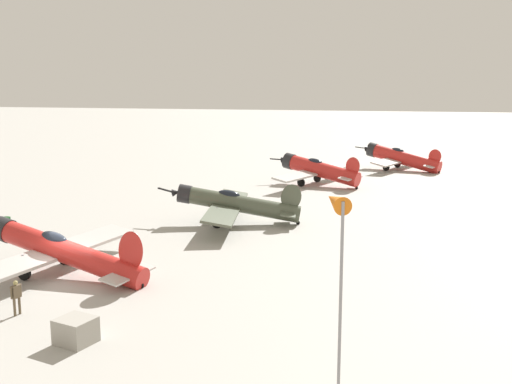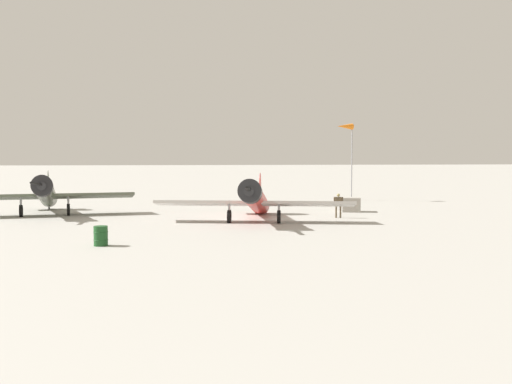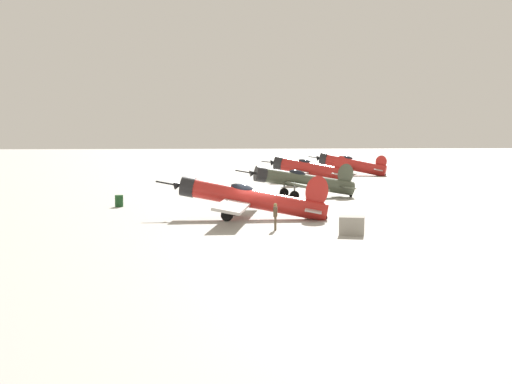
# 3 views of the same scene
# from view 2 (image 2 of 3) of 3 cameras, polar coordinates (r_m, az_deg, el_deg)

# --- Properties ---
(ground_plane) EXTENTS (400.00, 400.00, 0.00)m
(ground_plane) POSITION_cam_2_polar(r_m,az_deg,el_deg) (38.67, 0.00, -2.66)
(ground_plane) COLOR #A8A59E
(airplane_foreground) EXTENTS (12.51, 11.62, 3.19)m
(airplane_foreground) POSITION_cam_2_polar(r_m,az_deg,el_deg) (38.03, -0.06, -0.71)
(airplane_foreground) COLOR red
(airplane_foreground) RESTS_ON ground_plane
(airplane_mid_apron) EXTENTS (12.16, 10.84, 3.11)m
(airplane_mid_apron) POSITION_cam_2_polar(r_m,az_deg,el_deg) (44.48, -19.28, -0.09)
(airplane_mid_apron) COLOR #4C5442
(airplane_mid_apron) RESTS_ON ground_plane
(ground_crew_mechanic) EXTENTS (0.62, 0.30, 1.62)m
(ground_crew_mechanic) POSITION_cam_2_polar(r_m,az_deg,el_deg) (40.26, 7.79, -1.05)
(ground_crew_mechanic) COLOR brown
(ground_crew_mechanic) RESTS_ON ground_plane
(equipment_crate) EXTENTS (1.62, 1.69, 1.04)m
(equipment_crate) POSITION_cam_2_polar(r_m,az_deg,el_deg) (44.81, 9.01, -1.18)
(equipment_crate) COLOR #9E998E
(equipment_crate) RESTS_ON ground_plane
(fuel_drum) EXTENTS (0.68, 0.68, 0.91)m
(fuel_drum) POSITION_cam_2_polar(r_m,az_deg,el_deg) (28.69, -14.46, -4.04)
(fuel_drum) COLOR #19471E
(fuel_drum) RESTS_ON ground_plane
(windsock_mast) EXTENTS (1.76, 1.14, 7.01)m
(windsock_mast) POSITION_cam_2_polar(r_m,az_deg,el_deg) (55.49, 8.46, 5.76)
(windsock_mast) COLOR gray
(windsock_mast) RESTS_ON ground_plane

